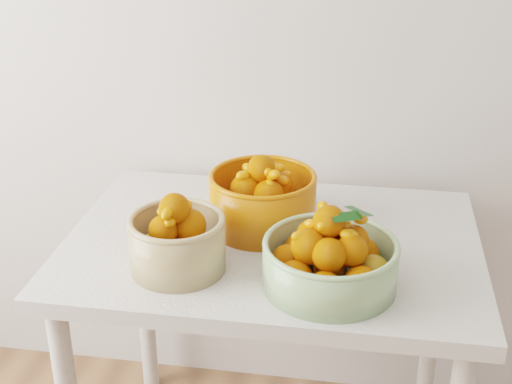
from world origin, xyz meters
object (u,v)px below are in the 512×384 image
(bowl_cream, at_px, (178,241))
(bowl_orange, at_px, (263,199))
(table, at_px, (272,273))
(bowl_green, at_px, (330,259))

(bowl_cream, distance_m, bowl_orange, 0.28)
(table, distance_m, bowl_orange, 0.19)
(table, distance_m, bowl_cream, 0.30)
(bowl_green, xyz_separation_m, bowl_orange, (-0.18, 0.25, 0.01))
(table, xyz_separation_m, bowl_orange, (-0.03, 0.06, 0.17))
(bowl_cream, relative_size, bowl_orange, 0.97)
(table, xyz_separation_m, bowl_green, (0.15, -0.19, 0.16))
(bowl_green, height_order, bowl_orange, bowl_orange)
(table, bearing_deg, bowl_cream, -138.27)
(bowl_cream, bearing_deg, bowl_orange, 56.29)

